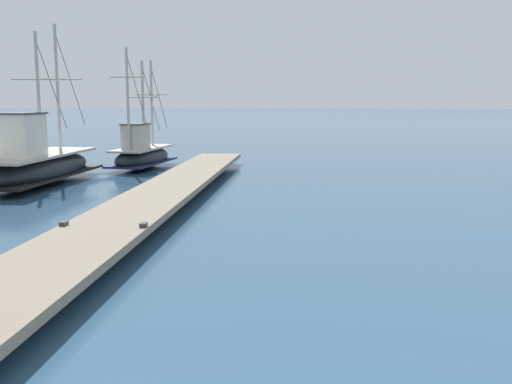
# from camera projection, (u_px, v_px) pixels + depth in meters

# --- Properties ---
(floating_dock) EXTENTS (3.29, 23.03, 0.53)m
(floating_dock) POSITION_uv_depth(u_px,v_px,m) (161.00, 194.00, 16.00)
(floating_dock) COLOR gray
(floating_dock) RESTS_ON ground
(fishing_boat_1) EXTENTS (2.44, 7.79, 5.64)m
(fishing_boat_1) POSITION_uv_depth(u_px,v_px,m) (36.00, 164.00, 20.28)
(fishing_boat_1) COLOR black
(fishing_boat_1) RESTS_ON ground
(fishing_boat_3) EXTENTS (1.78, 5.54, 4.93)m
(fishing_boat_3) POSITION_uv_depth(u_px,v_px,m) (142.00, 154.00, 25.11)
(fishing_boat_3) COLOR black
(fishing_boat_3) RESTS_ON ground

